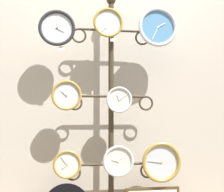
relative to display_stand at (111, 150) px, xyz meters
The scene contains 12 objects.
shop_wall 0.77m from the display_stand, 90.00° to the left, with size 4.40×0.04×2.80m.
display_stand is the anchor object (origin of this frame).
clock_top_left 1.05m from the display_stand, 168.34° to the right, with size 0.29×0.04×0.29m.
clock_top_center 1.02m from the display_stand, 113.30° to the right, with size 0.24×0.04×0.24m.
clock_top_right 1.06m from the display_stand, 15.51° to the right, with size 0.33×0.04×0.33m.
clock_middle_left 0.57m from the display_stand, 167.11° to the right, with size 0.23×0.04×0.23m.
clock_middle_center 0.41m from the display_stand, 62.27° to the right, with size 0.21×0.04×0.21m.
clock_bottom_left 0.37m from the display_stand, 166.39° to the right, with size 0.22×0.04×0.22m.
clock_bottom_center 0.14m from the display_stand, 70.24° to the right, with size 0.24×0.04×0.24m.
clock_bottom_right 0.41m from the display_stand, 12.75° to the right, with size 0.32×0.04×0.32m.
price_tag_upper 0.90m from the display_stand, 167.11° to the right, with size 0.04×0.00×0.03m.
price_tag_mid 0.88m from the display_stand, 92.61° to the right, with size 0.04×0.00×0.03m.
Camera 1 is at (-0.39, -2.09, 0.92)m, focal length 50.00 mm.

